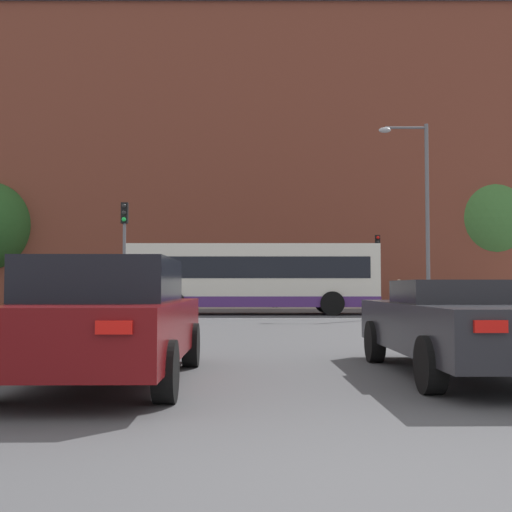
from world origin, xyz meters
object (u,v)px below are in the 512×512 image
car_saloon_left (109,319)px  car_roadster_right (465,325)px  traffic_light_far_right (381,259)px  pedestrian_walking_east (403,291)px  pedestrian_waiting (173,289)px  traffic_light_near_left (128,241)px  street_lamp_junction (423,199)px  bus_crossing_lead (256,277)px  pedestrian_walking_west (278,291)px

car_saloon_left → car_roadster_right: 4.65m
car_roadster_right → traffic_light_far_right: traffic_light_far_right is taller
traffic_light_far_right → pedestrian_walking_east: (1.49, 1.48, -1.78)m
pedestrian_waiting → traffic_light_near_left: bearing=-66.8°
traffic_light_far_right → pedestrian_walking_east: traffic_light_far_right is taller
street_lamp_junction → traffic_light_far_right: bearing=89.9°
pedestrian_walking_east → pedestrian_waiting: bearing=107.1°
car_saloon_left → traffic_light_far_right: (8.57, 27.25, 1.95)m
car_saloon_left → pedestrian_walking_east: 30.44m
traffic_light_near_left → street_lamp_junction: size_ratio=0.56×
traffic_light_far_right → pedestrian_waiting: bearing=173.8°
car_saloon_left → street_lamp_junction: 20.42m
street_lamp_junction → pedestrian_walking_east: bearing=82.0°
bus_crossing_lead → traffic_light_near_left: 6.11m
street_lamp_junction → pedestrian_waiting: street_lamp_junction is taller
car_roadster_right → traffic_light_near_left: bearing=115.2°
bus_crossing_lead → traffic_light_near_left: traffic_light_near_left is taller
traffic_light_near_left → pedestrian_walking_east: size_ratio=2.70×
bus_crossing_lead → street_lamp_junction: 7.70m
car_roadster_right → traffic_light_near_left: (-7.76, 15.74, 2.28)m
traffic_light_far_right → bus_crossing_lead: bearing=-132.4°
car_roadster_right → traffic_light_far_right: bearing=80.5°
pedestrian_waiting → pedestrian_walking_east: bearing=24.7°
pedestrian_walking_east → traffic_light_far_right: bearing=151.0°
pedestrian_waiting → street_lamp_junction: bearing=-18.1°
pedestrian_waiting → pedestrian_walking_east: pedestrian_waiting is taller
car_saloon_left → traffic_light_far_right: bearing=71.7°
car_roadster_right → pedestrian_walking_east: pedestrian_walking_east is taller
pedestrian_walking_west → bus_crossing_lead: bearing=-94.8°
bus_crossing_lead → pedestrian_walking_east: bearing=137.1°
car_saloon_left → pedestrian_walking_east: (10.06, 28.73, 0.17)m
street_lamp_junction → pedestrian_walking_east: street_lamp_junction is taller
car_roadster_right → pedestrian_walking_west: bearing=92.4°
street_lamp_junction → pedestrian_walking_west: bearing=118.1°
car_saloon_left → car_roadster_right: size_ratio=0.98×
traffic_light_far_right → pedestrian_walking_west: bearing=166.2°
car_saloon_left → street_lamp_junction: street_lamp_junction is taller
bus_crossing_lead → traffic_light_far_right: (6.83, 7.47, 1.13)m
bus_crossing_lead → pedestrian_walking_east: size_ratio=6.50×
traffic_light_far_right → traffic_light_near_left: size_ratio=0.92×
traffic_light_far_right → street_lamp_junction: bearing=-90.1°
street_lamp_junction → pedestrian_walking_west: (-5.61, 10.51, -3.79)m
traffic_light_far_right → pedestrian_walking_west: size_ratio=2.45×
car_roadster_right → pedestrian_walking_east: 28.63m
pedestrian_walking_east → pedestrian_walking_west: pedestrian_walking_west is taller
pedestrian_walking_east → pedestrian_walking_west: bearing=107.0°
pedestrian_walking_east → pedestrian_walking_west: 7.11m
pedestrian_waiting → pedestrian_walking_west: (5.98, 0.11, -0.08)m
traffic_light_near_left → street_lamp_junction: (11.71, 1.75, 1.81)m
pedestrian_waiting → pedestrian_walking_east: (13.09, 0.22, -0.10)m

